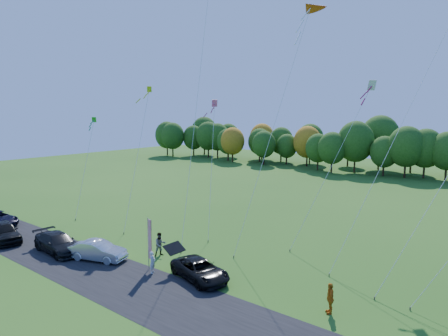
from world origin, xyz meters
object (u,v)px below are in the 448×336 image
Objects in this scene: person_east at (330,298)px; feather_flag at (149,239)px; black_suv at (200,270)px; silver_sedan at (98,251)px.

feather_flag is (-13.17, -2.29, 1.53)m from person_east.
silver_sedan is at bearing 119.26° from black_suv.
feather_flag reaches higher than black_suv.
black_suv is 1.08× the size of silver_sedan.
black_suv is at bearing 15.64° from feather_flag.
person_east is at bearing 9.89° from feather_flag.
silver_sedan is 2.51× the size of person_east.
black_suv is 1.25× the size of feather_flag.
person_east is 13.45m from feather_flag.
silver_sedan is 1.16× the size of feather_flag.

